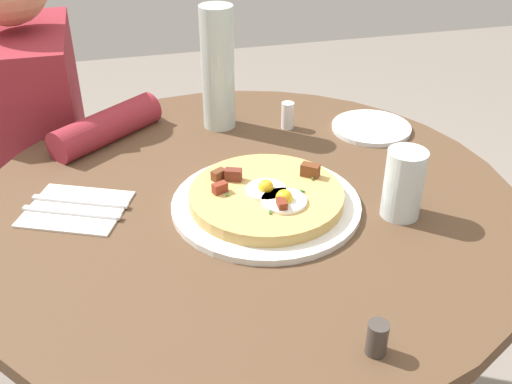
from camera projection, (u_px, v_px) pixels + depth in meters
The scene contains 12 objects.
dining_table at pixel (247, 271), 1.19m from camera, with size 1.00×1.00×0.75m.
person_seated at pixel (50, 192), 1.56m from camera, with size 0.52×0.44×1.14m.
pizza_plate at pixel (266, 204), 1.06m from camera, with size 0.34×0.34×0.01m, color white.
breakfast_pizza at pixel (267, 196), 1.05m from camera, with size 0.27×0.27×0.05m.
bread_plate at pixel (371, 128), 1.33m from camera, with size 0.18×0.18×0.01m, color white.
napkin at pixel (76, 209), 1.05m from camera, with size 0.17×0.14×0.00m, color white.
fork at pixel (80, 201), 1.07m from camera, with size 0.18×0.01×0.01m, color silver.
knife at pixel (71, 212), 1.04m from camera, with size 0.18×0.01×0.01m, color silver.
water_glass at pixel (404, 184), 1.01m from camera, with size 0.07×0.07×0.12m, color silver.
water_bottle at pixel (218, 69), 1.28m from camera, with size 0.07×0.07×0.27m, color silver.
salt_shaker at pixel (288, 115), 1.32m from camera, with size 0.03×0.03×0.06m, color white.
pepper_shaker at pixel (377, 338), 0.76m from camera, with size 0.03×0.03×0.05m, color #3F3833.
Camera 1 is at (-0.90, 0.21, 1.33)m, focal length 41.78 mm.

